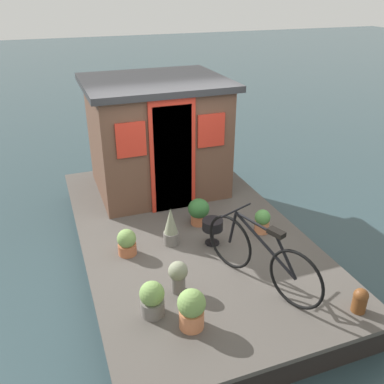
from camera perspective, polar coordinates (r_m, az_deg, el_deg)
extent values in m
plane|color=#2D4247|center=(6.45, -0.62, -8.25)|extent=(60.00, 60.00, 0.00)
cube|color=#4C4742|center=(6.23, -0.64, -5.23)|extent=(5.27, 3.10, 0.06)
cube|color=black|center=(6.35, -0.63, -6.88)|extent=(5.16, 3.03, 0.37)
cube|color=brown|center=(7.16, -4.84, 7.31)|extent=(1.74, 2.09, 1.80)
cube|color=#28282B|center=(6.91, -5.15, 14.78)|extent=(1.94, 2.29, 0.10)
cube|color=#19334C|center=(6.38, -2.63, 4.41)|extent=(0.04, 0.60, 1.70)
cube|color=red|center=(6.36, -2.63, 4.81)|extent=(0.03, 0.72, 1.80)
cube|color=red|center=(6.45, 2.66, 8.43)|extent=(0.03, 0.44, 0.52)
cube|color=red|center=(6.09, -8.37, 7.08)|extent=(0.03, 0.44, 0.52)
torus|color=black|center=(5.28, 5.19, -6.83)|extent=(0.68, 0.30, 0.72)
torus|color=black|center=(4.80, 14.05, -11.56)|extent=(0.68, 0.30, 0.72)
cylinder|color=black|center=(4.87, 9.94, -7.11)|extent=(0.88, 0.38, 0.49)
cylinder|color=black|center=(4.84, 8.67, -4.26)|extent=(0.57, 0.25, 0.07)
cylinder|color=black|center=(4.74, 12.75, -8.71)|extent=(0.34, 0.16, 0.45)
cylinder|color=black|center=(5.14, 5.61, -4.87)|extent=(0.12, 0.08, 0.47)
cube|color=black|center=(4.68, 11.48, -5.49)|extent=(0.22, 0.17, 0.06)
cylinder|color=black|center=(4.98, 6.08, -2.50)|extent=(0.21, 0.47, 0.02)
cylinder|color=#B2603D|center=(6.30, 0.91, -3.73)|extent=(0.24, 0.24, 0.16)
ellipsoid|color=#2D602D|center=(6.21, 0.93, -2.28)|extent=(0.32, 0.32, 0.30)
cylinder|color=#B2603D|center=(5.70, -8.86, -7.71)|extent=(0.25, 0.25, 0.15)
sphere|color=#70934C|center=(5.61, -8.97, -6.32)|extent=(0.25, 0.25, 0.25)
cylinder|color=slate|center=(5.84, -2.89, -6.30)|extent=(0.21, 0.21, 0.18)
cone|color=gray|center=(5.69, -2.95, -3.93)|extent=(0.19, 0.19, 0.38)
cylinder|color=slate|center=(5.01, -1.90, -12.45)|extent=(0.17, 0.17, 0.21)
sphere|color=gray|center=(4.89, -1.93, -10.77)|extent=(0.23, 0.23, 0.23)
cylinder|color=#C6754C|center=(4.57, -0.07, -16.98)|extent=(0.27, 0.27, 0.21)
sphere|color=#70934C|center=(4.43, -0.07, -15.00)|extent=(0.30, 0.30, 0.30)
cylinder|color=#C6754C|center=(6.18, 9.54, -4.73)|extent=(0.21, 0.21, 0.16)
sphere|color=#4C8942|center=(6.10, 9.66, -3.43)|extent=(0.23, 0.23, 0.23)
cylinder|color=slate|center=(4.74, -5.42, -15.44)|extent=(0.26, 0.26, 0.18)
sphere|color=#70934C|center=(4.62, -5.52, -13.70)|extent=(0.28, 0.28, 0.28)
cylinder|color=black|center=(5.73, 2.84, -4.50)|extent=(0.29, 0.29, 0.14)
cylinder|color=black|center=(5.82, 2.80, -6.08)|extent=(0.04, 0.04, 0.23)
cylinder|color=black|center=(5.88, 2.78, -6.95)|extent=(0.20, 0.20, 0.02)
cylinder|color=brown|center=(5.09, 21.97, -13.96)|extent=(0.16, 0.16, 0.21)
sphere|color=brown|center=(5.03, 22.18, -13.03)|extent=(0.17, 0.17, 0.17)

